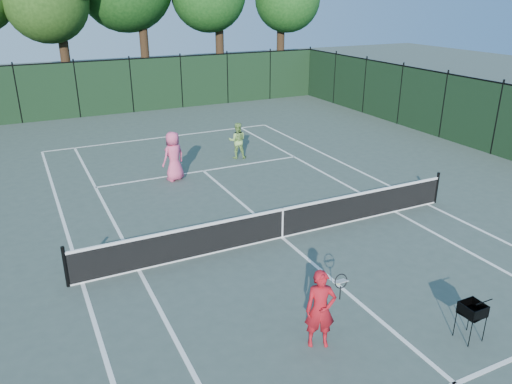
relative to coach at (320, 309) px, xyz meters
name	(u,v)px	position (x,y,z in m)	size (l,w,h in m)	color
ground	(282,237)	(1.60, 4.40, -0.82)	(90.00, 90.00, 0.00)	#414F47
sideline_doubles_left	(82,283)	(-3.89, 4.40, -0.82)	(0.10, 23.77, 0.01)	white
sideline_doubles_right	(427,204)	(7.08, 4.40, -0.82)	(0.10, 23.77, 0.01)	white
sideline_singles_left	(139,270)	(-2.52, 4.40, -0.82)	(0.10, 23.77, 0.01)	white
sideline_singles_right	(395,212)	(5.71, 4.40, -0.82)	(0.10, 23.77, 0.01)	white
baseline_far	(164,137)	(1.60, 16.28, -0.82)	(10.97, 0.10, 0.01)	white
service_line_near	(455,384)	(1.60, -2.00, -0.82)	(8.23, 0.10, 0.01)	white
service_line_far	(203,171)	(1.60, 10.80, -0.82)	(8.23, 0.10, 0.01)	white
center_service_line	(282,237)	(1.60, 4.40, -0.82)	(0.10, 12.80, 0.01)	white
tennis_net	(282,222)	(1.60, 4.40, -0.34)	(11.69, 0.09, 1.06)	black
fence_far	(131,86)	(1.60, 22.40, 0.68)	(24.00, 0.05, 3.00)	black
coach	(320,309)	(0.00, 0.00, 0.00)	(1.06, 0.60, 1.64)	#B4141F
player_pink	(174,156)	(0.30, 10.33, 0.10)	(1.05, 0.87, 1.84)	#ED5382
player_green	(237,141)	(3.49, 11.72, -0.06)	(0.90, 0.82, 1.52)	#8DBD5E
ball_hopper	(473,310)	(2.80, -1.17, -0.13)	(0.47, 0.47, 0.82)	black
loose_ball_midcourt	(339,283)	(1.62, 1.65, -0.79)	(0.07, 0.07, 0.07)	#B8CE2A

